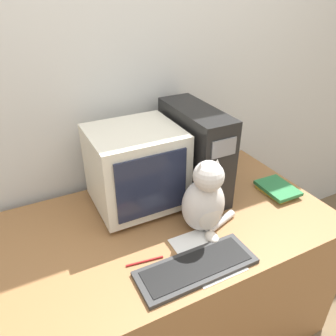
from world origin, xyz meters
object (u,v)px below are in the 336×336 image
pen (145,261)px  book_stack (277,189)px  keyboard (196,267)px  computer_tower (195,152)px  cat (205,201)px  crt_monitor (136,168)px

pen → book_stack: bearing=9.3°
keyboard → computer_tower: bearing=60.5°
computer_tower → book_stack: (0.38, -0.23, -0.21)m
cat → pen: bearing=-163.9°
crt_monitor → cat: (0.19, -0.32, -0.05)m
computer_tower → keyboard: 0.61m
cat → crt_monitor: bearing=125.5°
crt_monitor → pen: crt_monitor is taller
computer_tower → book_stack: 0.50m
crt_monitor → cat: 0.37m
computer_tower → book_stack: size_ratio=2.22×
cat → pen: cat is taller
keyboard → pen: 0.21m
computer_tower → pen: (-0.45, -0.37, -0.23)m
cat → book_stack: 0.53m
keyboard → book_stack: size_ratio=2.26×
book_stack → keyboard: bearing=-158.4°
cat → pen: (-0.32, -0.07, -0.15)m
cat → book_stack: cat is taller
crt_monitor → computer_tower: bearing=-2.9°
cat → pen: 0.36m
book_stack → pen: size_ratio=1.38×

